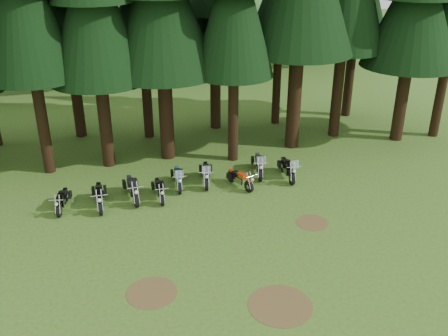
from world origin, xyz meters
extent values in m
plane|color=#325819|center=(0.00, 0.00, 0.00)|extent=(120.00, 120.00, 0.00)
cylinder|color=black|center=(-6.29, 9.51, 2.99)|extent=(0.58, 0.58, 5.99)
cylinder|color=black|center=(-3.21, 9.40, 2.78)|extent=(0.66, 0.66, 5.57)
cone|color=black|center=(-3.21, 9.40, 8.12)|extent=(4.95, 4.95, 6.96)
cylinder|color=black|center=(0.07, 9.44, 2.85)|extent=(0.77, 0.77, 5.70)
cone|color=black|center=(0.07, 9.44, 8.31)|extent=(5.81, 5.81, 7.12)
cylinder|color=black|center=(3.43, 8.02, 2.85)|extent=(0.55, 0.55, 5.71)
cone|color=black|center=(3.43, 8.02, 8.32)|extent=(4.15, 4.15, 7.14)
cylinder|color=black|center=(7.37, 8.76, 3.31)|extent=(0.80, 0.80, 6.62)
cylinder|color=black|center=(10.62, 9.61, 3.17)|extent=(0.64, 0.64, 6.35)
cylinder|color=black|center=(13.94, 7.83, 2.71)|extent=(0.72, 0.72, 5.41)
cone|color=black|center=(13.94, 7.83, 7.90)|extent=(5.44, 5.44, 6.77)
cylinder|color=black|center=(16.52, 7.63, 3.01)|extent=(0.57, 0.57, 6.03)
cylinder|color=black|center=(-4.38, 14.40, 2.78)|extent=(0.65, 0.65, 5.55)
cone|color=black|center=(-4.38, 14.40, 8.10)|extent=(4.85, 4.85, 6.94)
cylinder|color=black|center=(-0.37, 12.94, 2.76)|extent=(0.58, 0.58, 5.52)
cone|color=black|center=(-0.37, 12.94, 8.05)|extent=(4.35, 4.35, 6.90)
cylinder|color=black|center=(4.04, 13.25, 2.35)|extent=(0.66, 0.66, 4.70)
cone|color=black|center=(4.04, 13.25, 6.85)|extent=(4.94, 4.94, 5.87)
cylinder|color=black|center=(8.07, 12.86, 2.78)|extent=(0.53, 0.53, 5.56)
cylinder|color=black|center=(13.36, 12.79, 2.82)|extent=(0.61, 0.61, 5.65)
cylinder|color=black|center=(-4.99, 25.31, 1.27)|extent=(0.36, 0.36, 2.55)
sphere|color=#2B5E23|center=(-4.99, 25.31, 4.67)|extent=(5.95, 5.95, 5.95)
sphere|color=#2B5E23|center=(-3.97, 24.63, 4.08)|extent=(4.25, 4.25, 4.25)
cylinder|color=black|center=(1.32, 26.50, 1.23)|extent=(0.36, 0.36, 2.47)
sphere|color=#2B5E23|center=(1.32, 26.50, 4.53)|extent=(5.76, 5.76, 5.76)
sphere|color=#2B5E23|center=(2.30, 25.84, 3.95)|extent=(4.12, 4.12, 4.12)
cylinder|color=black|center=(7.92, 25.96, 1.76)|extent=(0.36, 0.36, 3.52)
sphere|color=#2B5E23|center=(7.92, 25.96, 6.45)|extent=(8.21, 8.21, 8.21)
sphere|color=#2B5E23|center=(9.33, 25.02, 5.63)|extent=(5.87, 5.87, 5.87)
cylinder|color=black|center=(14.54, 27.22, 1.47)|extent=(0.36, 0.36, 2.94)
sphere|color=#2B5E23|center=(14.54, 27.22, 5.39)|extent=(6.86, 6.86, 6.86)
sphere|color=#2B5E23|center=(15.72, 26.43, 4.70)|extent=(4.90, 4.90, 4.90)
cylinder|color=black|center=(19.09, 27.08, 1.76)|extent=(0.36, 0.36, 3.52)
sphere|color=#2B5E23|center=(20.49, 26.14, 5.62)|extent=(5.86, 5.86, 5.86)
cylinder|color=#4C3D1E|center=(-3.00, -2.00, 0.01)|extent=(1.80, 1.80, 0.01)
cylinder|color=#4C3D1E|center=(4.50, 0.50, 0.01)|extent=(1.40, 1.40, 0.01)
cylinder|color=#4C3D1E|center=(1.00, -4.00, 0.01)|extent=(2.20, 2.20, 0.01)
cylinder|color=black|center=(-5.92, 4.44, 0.29)|extent=(0.26, 0.60, 0.59)
cylinder|color=black|center=(-5.58, 5.77, 0.29)|extent=(0.26, 0.60, 0.59)
cube|color=silver|center=(-5.74, 5.15, 0.37)|extent=(0.39, 0.66, 0.30)
cube|color=black|center=(-5.79, 4.95, 0.69)|extent=(0.38, 0.54, 0.21)
cube|color=black|center=(-5.69, 5.35, 0.66)|extent=(0.38, 0.54, 0.11)
cylinder|color=black|center=(-4.16, 4.05, 0.34)|extent=(0.18, 0.69, 0.68)
cylinder|color=black|center=(-4.06, 5.64, 0.34)|extent=(0.18, 0.69, 0.68)
cube|color=silver|center=(-4.10, 4.89, 0.43)|extent=(0.33, 0.74, 0.35)
cube|color=black|center=(-4.12, 4.66, 0.80)|extent=(0.34, 0.58, 0.25)
cube|color=black|center=(-4.09, 5.13, 0.76)|extent=(0.34, 0.58, 0.12)
cylinder|color=black|center=(-2.54, 4.26, 0.35)|extent=(0.17, 0.70, 0.70)
cylinder|color=black|center=(-2.60, 5.90, 0.35)|extent=(0.17, 0.70, 0.70)
cube|color=silver|center=(-2.57, 5.13, 0.45)|extent=(0.32, 0.75, 0.36)
cube|color=black|center=(-2.56, 4.89, 0.83)|extent=(0.34, 0.59, 0.25)
cube|color=black|center=(-2.58, 5.38, 0.78)|extent=(0.34, 0.59, 0.13)
cylinder|color=black|center=(-1.39, 4.03, 0.30)|extent=(0.15, 0.60, 0.60)
cylinder|color=black|center=(-1.33, 5.43, 0.30)|extent=(0.15, 0.60, 0.60)
cube|color=silver|center=(-1.36, 4.77, 0.38)|extent=(0.28, 0.64, 0.31)
cube|color=black|center=(-1.36, 4.57, 0.71)|extent=(0.29, 0.51, 0.22)
cube|color=black|center=(-1.35, 4.98, 0.67)|extent=(0.29, 0.51, 0.11)
cylinder|color=black|center=(-0.35, 4.92, 0.32)|extent=(0.22, 0.65, 0.64)
cylinder|color=black|center=(-0.14, 6.40, 0.32)|extent=(0.22, 0.65, 0.64)
cube|color=silver|center=(-0.23, 5.70, 0.40)|extent=(0.36, 0.71, 0.33)
cube|color=navy|center=(-0.27, 5.48, 0.75)|extent=(0.36, 0.57, 0.23)
cube|color=black|center=(-0.20, 5.92, 0.71)|extent=(0.36, 0.57, 0.12)
cube|color=silver|center=(-0.39, 4.63, 1.18)|extent=(0.42, 0.18, 0.38)
cylinder|color=black|center=(0.99, 4.87, 0.33)|extent=(0.30, 0.68, 0.67)
cylinder|color=black|center=(1.38, 6.39, 0.33)|extent=(0.30, 0.68, 0.67)
cube|color=silver|center=(1.20, 5.68, 0.42)|extent=(0.45, 0.76, 0.34)
cube|color=black|center=(1.14, 5.45, 0.79)|extent=(0.43, 0.61, 0.24)
cube|color=black|center=(1.25, 5.90, 0.75)|extent=(0.43, 0.61, 0.12)
cube|color=silver|center=(0.92, 4.58, 1.23)|extent=(0.44, 0.23, 0.40)
cylinder|color=black|center=(2.88, 4.04, 0.29)|extent=(0.31, 0.60, 0.59)
cylinder|color=black|center=(2.43, 5.35, 0.29)|extent=(0.31, 0.60, 0.59)
cube|color=silver|center=(2.64, 4.73, 0.38)|extent=(0.44, 0.67, 0.30)
cube|color=#BD3E10|center=(2.71, 4.54, 0.70)|extent=(0.41, 0.55, 0.21)
cube|color=black|center=(2.58, 4.93, 0.66)|extent=(0.41, 0.55, 0.11)
cylinder|color=black|center=(3.85, 5.00, 0.35)|extent=(0.34, 0.71, 0.69)
cylinder|color=black|center=(4.31, 6.56, 0.35)|extent=(0.34, 0.71, 0.69)
cube|color=silver|center=(4.10, 5.83, 0.44)|extent=(0.49, 0.79, 0.36)
cube|color=black|center=(4.03, 5.60, 0.82)|extent=(0.46, 0.64, 0.25)
cube|color=black|center=(4.17, 6.06, 0.78)|extent=(0.46, 0.64, 0.13)
cube|color=silver|center=(3.77, 4.70, 1.28)|extent=(0.46, 0.25, 0.41)
cylinder|color=black|center=(5.22, 4.14, 0.33)|extent=(0.23, 0.68, 0.67)
cylinder|color=black|center=(5.44, 5.69, 0.33)|extent=(0.23, 0.68, 0.67)
cube|color=silver|center=(5.34, 4.97, 0.42)|extent=(0.38, 0.74, 0.34)
cube|color=black|center=(5.30, 4.74, 0.79)|extent=(0.38, 0.59, 0.24)
cube|color=black|center=(5.37, 5.20, 0.75)|extent=(0.38, 0.59, 0.12)
cube|color=silver|center=(5.18, 3.85, 1.23)|extent=(0.44, 0.19, 0.40)
camera|label=1|loc=(-4.90, -16.04, 11.30)|focal=40.00mm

